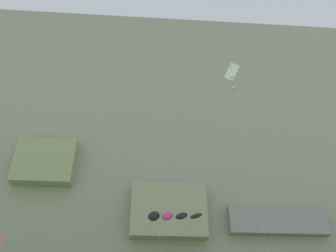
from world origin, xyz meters
The scene contains 3 objects.
cliff_face centered at (0.00, 67.30, 35.32)m, with size 180.00×32.30×70.71m.
kite_windsock_upper_right centered at (-1.81, 29.83, 13.30)m, with size 5.54×4.05×14.08m.
kite_diamond_upper_mid centered at (6.37, 28.09, 30.91)m, with size 1.62×4.23×32.85m.
Camera 1 is at (-3.98, -4.08, 1.84)m, focal length 36.98 mm.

